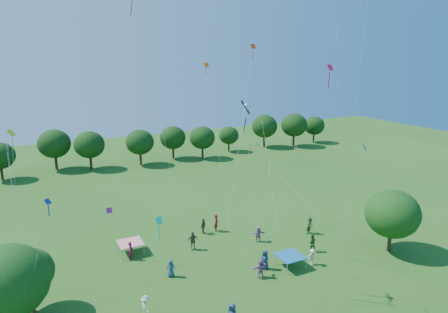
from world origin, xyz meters
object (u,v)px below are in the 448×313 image
(near_tree_west, at_px, (7,282))
(tent_red_stripe, at_px, (130,243))
(near_tree_north, at_px, (28,272))
(pirate_kite, at_px, (246,111))
(near_tree_east, at_px, (392,214))
(red_high_kite, at_px, (143,25))
(tent_blue, at_px, (290,256))

(near_tree_west, distance_m, tent_red_stripe, 13.16)
(near_tree_north, relative_size, pirate_kite, 0.36)
(near_tree_north, distance_m, near_tree_east, 31.00)
(pirate_kite, distance_m, red_high_kite, 9.27)
(near_tree_west, bearing_deg, red_high_kite, 9.65)
(tent_red_stripe, distance_m, pirate_kite, 17.60)
(near_tree_west, height_order, tent_blue, near_tree_west)
(near_tree_west, height_order, tent_red_stripe, near_tree_west)
(pirate_kite, bearing_deg, tent_blue, 7.92)
(red_high_kite, bearing_deg, tent_red_stripe, 92.77)
(near_tree_east, distance_m, pirate_kite, 18.44)
(tent_red_stripe, relative_size, pirate_kite, 0.16)
(near_tree_west, relative_size, near_tree_north, 1.35)
(tent_red_stripe, xyz_separation_m, red_high_kite, (0.32, -6.61, 19.05))
(tent_red_stripe, bearing_deg, near_tree_west, -139.42)
(pirate_kite, relative_size, red_high_kite, 0.59)
(near_tree_north, xyz_separation_m, red_high_kite, (8.87, -0.95, 16.86))
(near_tree_north, bearing_deg, tent_blue, -8.77)
(pirate_kite, height_order, red_high_kite, red_high_kite)
(near_tree_west, height_order, near_tree_east, near_tree_west)
(pirate_kite, xyz_separation_m, red_high_kite, (-6.52, 2.91, 5.91))
(near_tree_north, distance_m, red_high_kite, 19.08)
(near_tree_east, bearing_deg, pirate_kite, 175.79)
(near_tree_west, relative_size, pirate_kite, 0.48)
(near_tree_north, bearing_deg, near_tree_east, -9.24)
(tent_blue, bearing_deg, near_tree_north, 171.23)
(near_tree_west, distance_m, near_tree_east, 31.83)
(near_tree_north, bearing_deg, near_tree_west, -113.41)
(near_tree_east, height_order, red_high_kite, red_high_kite)
(near_tree_west, height_order, near_tree_north, near_tree_west)
(near_tree_north, distance_m, tent_red_stripe, 10.49)
(near_tree_north, height_order, tent_blue, near_tree_north)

